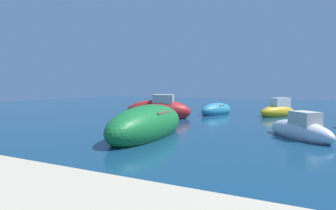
{
  "coord_description": "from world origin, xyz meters",
  "views": [
    {
      "loc": [
        -5.41,
        -5.68,
        2.05
      ],
      "look_at": [
        -12.16,
        8.82,
        0.91
      ],
      "focal_mm": 28.06,
      "sensor_mm": 36.0,
      "label": 1
    }
  ],
  "objects": [
    {
      "name": "moored_boat_3",
      "position": [
        -13.08,
        9.36,
        0.48
      ],
      "size": [
        4.51,
        2.98,
        1.86
      ],
      "rotation": [
        0.0,
        0.0,
        3.48
      ],
      "color": "#B21E1E",
      "rests_on": "ground"
    },
    {
      "name": "moored_boat_8",
      "position": [
        -5.0,
        5.85,
        0.32
      ],
      "size": [
        2.82,
        3.06,
        1.28
      ],
      "rotation": [
        0.0,
        0.0,
        2.28
      ],
      "color": "white",
      "rests_on": "ground"
    },
    {
      "name": "moored_boat_0",
      "position": [
        -10.3,
        13.33,
        0.3
      ],
      "size": [
        2.25,
        3.53,
        1.06
      ],
      "rotation": [
        0.0,
        0.0,
        1.22
      ],
      "color": "teal",
      "rests_on": "ground"
    },
    {
      "name": "moored_boat_2",
      "position": [
        -6.13,
        13.79,
        0.37
      ],
      "size": [
        2.7,
        3.05,
        1.48
      ],
      "rotation": [
        0.0,
        0.0,
        4.06
      ],
      "color": "gold",
      "rests_on": "ground"
    },
    {
      "name": "moored_boat_5",
      "position": [
        -10.69,
        3.69,
        0.46
      ],
      "size": [
        2.08,
        5.54,
        1.67
      ],
      "rotation": [
        0.0,
        0.0,
        1.61
      ],
      "color": "#197233",
      "rests_on": "ground"
    }
  ]
}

